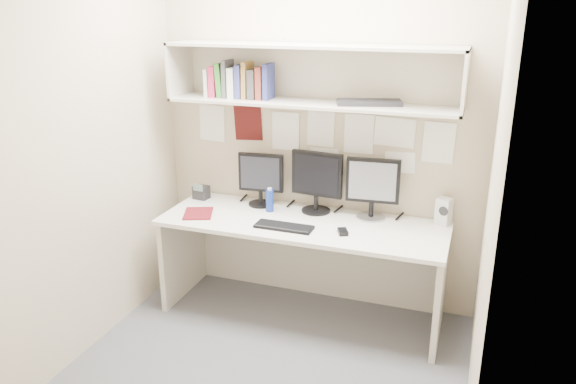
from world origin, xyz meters
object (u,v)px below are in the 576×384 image
(desk_phone, at_px, (201,192))
(speaker, at_px, (444,211))
(monitor_left, at_px, (261,177))
(monitor_right, at_px, (373,186))
(maroon_notebook, at_px, (198,213))
(keyboard, at_px, (284,227))
(desk, at_px, (302,268))
(monitor_center, at_px, (317,179))

(desk_phone, bearing_deg, speaker, 9.01)
(monitor_left, distance_m, speaker, 1.34)
(monitor_right, bearing_deg, maroon_notebook, -168.80)
(keyboard, bearing_deg, desk_phone, 156.84)
(monitor_left, height_order, monitor_right, monitor_right)
(desk_phone, bearing_deg, keyboard, -17.12)
(desk, relative_size, speaker, 10.67)
(monitor_right, height_order, maroon_notebook, monitor_right)
(desk, distance_m, desk_phone, 1.00)
(monitor_center, distance_m, maroon_notebook, 0.89)
(speaker, distance_m, desk_phone, 1.82)
(monitor_right, bearing_deg, monitor_left, 174.98)
(desk_phone, bearing_deg, maroon_notebook, -59.49)
(monitor_left, height_order, keyboard, monitor_left)
(desk, relative_size, monitor_right, 4.61)
(maroon_notebook, bearing_deg, monitor_right, -5.56)
(monitor_left, relative_size, maroon_notebook, 1.63)
(monitor_right, bearing_deg, desk, -158.43)
(desk, distance_m, monitor_center, 0.65)
(keyboard, relative_size, maroon_notebook, 1.64)
(speaker, bearing_deg, maroon_notebook, -147.39)
(monitor_right, height_order, keyboard, monitor_right)
(desk, relative_size, keyboard, 5.05)
(keyboard, xyz_separation_m, desk_phone, (-0.81, 0.36, 0.04))
(desk, height_order, desk_phone, desk_phone)
(desk, xyz_separation_m, speaker, (0.93, 0.26, 0.46))
(monitor_center, xyz_separation_m, speaker, (0.90, 0.05, -0.15))
(desk, bearing_deg, speaker, 15.90)
(desk, xyz_separation_m, monitor_center, (0.03, 0.22, 0.61))
(monitor_right, height_order, desk_phone, monitor_right)
(speaker, bearing_deg, desk, -144.60)
(monitor_left, bearing_deg, maroon_notebook, -140.83)
(desk, relative_size, maroon_notebook, 8.27)
(monitor_left, bearing_deg, speaker, -3.52)
(desk_phone, bearing_deg, monitor_center, 8.48)
(monitor_center, xyz_separation_m, desk_phone, (-0.93, -0.03, -0.19))
(monitor_right, distance_m, keyboard, 0.69)
(maroon_notebook, distance_m, desk_phone, 0.35)
(monitor_left, relative_size, keyboard, 1.00)
(monitor_right, relative_size, speaker, 2.31)
(monitor_center, relative_size, monitor_right, 1.03)
(desk, xyz_separation_m, desk_phone, (-0.89, 0.19, 0.42))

